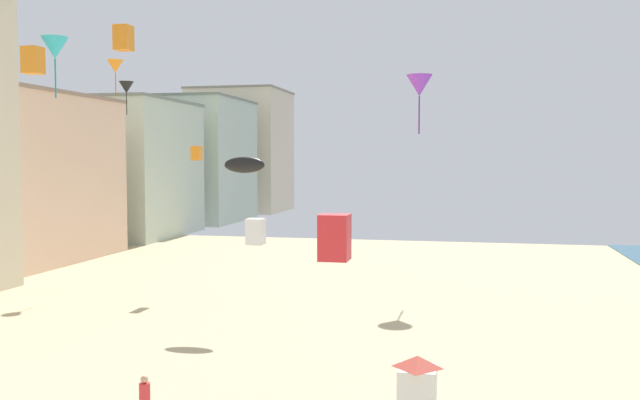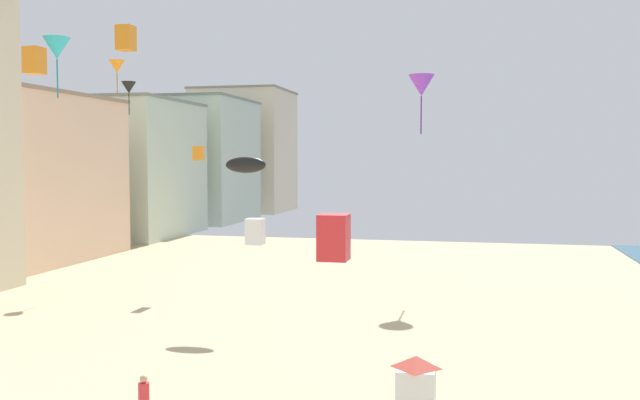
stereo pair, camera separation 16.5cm
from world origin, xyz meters
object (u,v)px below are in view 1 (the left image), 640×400
kite_red_box_2 (335,237)px  kite_orange_box_3 (197,153)px  lifeguard_stand (417,380)px  kite_purple_delta (419,86)px  kite_orange_box_2 (123,38)px  kite_black_delta (126,88)px  kite_cyan_delta_2 (55,48)px  kite_orange_delta (115,67)px  kite_flyer (145,398)px  kite_black_parafoil (244,165)px  kite_orange_box (33,60)px  kite_white_box (256,232)px

kite_red_box_2 → kite_orange_box_3: kite_orange_box_3 is taller
lifeguard_stand → kite_purple_delta: kite_purple_delta is taller
kite_orange_box_2 → lifeguard_stand: bearing=-47.1°
lifeguard_stand → kite_purple_delta: size_ratio=0.65×
kite_black_delta → kite_cyan_delta_2: 11.29m
kite_orange_delta → kite_orange_box_2: size_ratio=1.09×
lifeguard_stand → kite_orange_delta: 23.23m
kite_orange_delta → kite_red_box_2: bearing=-39.0°
kite_orange_delta → kite_black_delta: bearing=115.7°
lifeguard_stand → kite_purple_delta: 28.86m
kite_flyer → kite_black_parafoil: size_ratio=0.74×
kite_red_box_2 → kite_purple_delta: (0.86, 25.00, 7.35)m
kite_black_delta → kite_orange_box_3: (6.10, -2.28, -4.61)m
kite_flyer → kite_orange_delta: size_ratio=0.90×
kite_flyer → kite_cyan_delta_2: 22.82m
kite_orange_box_2 → kite_red_box_2: (18.67, -21.56, -10.61)m
kite_orange_box → kite_orange_box_3: 15.12m
kite_purple_delta → kite_black_parafoil: bearing=-125.7°
kite_orange_box → kite_orange_delta: size_ratio=0.66×
kite_flyer → kite_white_box: kite_white_box is taller
kite_white_box → kite_cyan_delta_2: kite_cyan_delta_2 is taller
lifeguard_stand → kite_cyan_delta_2: size_ratio=0.79×
kite_orange_box_2 → kite_black_delta: 3.53m
kite_black_parafoil → lifeguard_stand: bearing=-55.6°
kite_orange_box → kite_purple_delta: (15.83, 18.71, 0.46)m
lifeguard_stand → kite_orange_box_2: bearing=137.9°
kite_red_box_2 → kite_orange_box_3: size_ratio=1.56×
kite_orange_delta → kite_orange_box_3: 10.77m
lifeguard_stand → kite_black_delta: size_ratio=1.11×
kite_flyer → kite_white_box: 6.42m
lifeguard_stand → kite_red_box_2: 5.02m
kite_black_parafoil → kite_orange_box: (-7.50, -7.10, 4.72)m
kite_red_box_2 → kite_purple_delta: 26.07m
kite_red_box_2 → kite_orange_box_3: (-13.20, 20.76, 2.85)m
kite_white_box → kite_cyan_delta_2: (-14.56, 10.76, 8.40)m
kite_white_box → kite_orange_box: bearing=156.8°
kite_purple_delta → kite_orange_delta: bearing=-135.4°
lifeguard_stand → kite_white_box: bearing=160.2°
kite_orange_box → kite_purple_delta: bearing=49.8°
kite_orange_box → kite_orange_delta: bearing=71.9°
kite_orange_box_2 → kite_purple_delta: size_ratio=0.43×
kite_white_box → kite_red_box_2: kite_red_box_2 is taller
kite_orange_box → kite_black_delta: kite_black_delta is taller
kite_black_parafoil → kite_orange_box_3: (-5.73, 7.36, 0.69)m
kite_flyer → kite_cyan_delta_2: kite_cyan_delta_2 is taller
kite_orange_delta → kite_cyan_delta_2: 4.38m
kite_orange_box_2 → kite_white_box: kite_orange_box_2 is taller
kite_orange_box_3 → kite_cyan_delta_2: (-4.35, -8.84, 5.54)m
kite_black_delta → kite_orange_box_2: bearing=-66.9°
kite_flyer → kite_black_delta: size_ratio=0.71×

